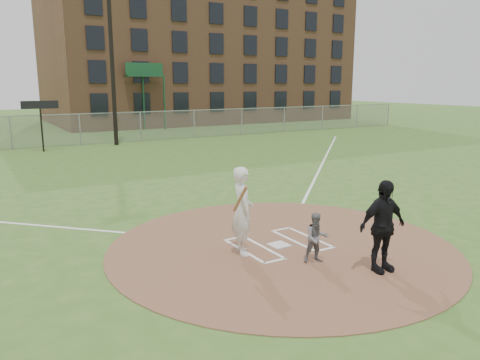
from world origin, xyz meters
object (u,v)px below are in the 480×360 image
home_plate (279,245)px  umpire (382,226)px  batter_at_plate (243,211)px  catcher (317,238)px

home_plate → umpire: bearing=-68.1°
home_plate → umpire: 2.71m
home_plate → batter_at_plate: size_ratio=0.22×
catcher → batter_at_plate: 1.77m
umpire → batter_at_plate: batter_at_plate is taller
catcher → umpire: umpire is taller
home_plate → batter_at_plate: bearing=179.3°
batter_at_plate → umpire: bearing=-50.1°
home_plate → batter_at_plate: (-1.03, 0.01, 1.01)m
catcher → batter_at_plate: batter_at_plate is taller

